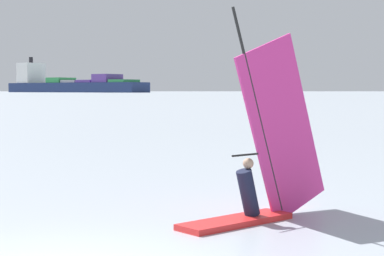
{
  "coord_description": "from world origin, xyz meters",
  "views": [
    {
      "loc": [
        -2.05,
        -9.37,
        2.68
      ],
      "look_at": [
        5.38,
        7.37,
        1.6
      ],
      "focal_mm": 60.76,
      "sensor_mm": 36.0,
      "label": 1
    }
  ],
  "objects": [
    {
      "name": "windsurfer",
      "position": [
        4.63,
        2.19,
        1.06
      ],
      "size": [
        4.04,
        1.56,
        4.47
      ],
      "rotation": [
        0.0,
        0.0,
        3.43
      ],
      "color": "red",
      "rests_on": "ground_plane"
    },
    {
      "name": "cargo_ship",
      "position": [
        147.83,
        621.21,
        8.03
      ],
      "size": [
        107.46,
        158.05,
        36.07
      ],
      "rotation": [
        0.0,
        0.0,
        5.24
      ],
      "color": "navy",
      "rests_on": "ground_plane"
    }
  ]
}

